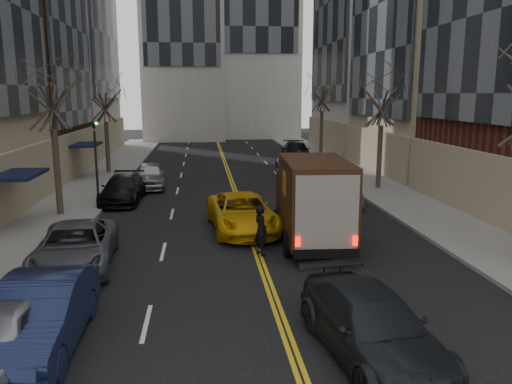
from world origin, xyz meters
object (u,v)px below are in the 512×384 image
ups_truck (313,201)px  taxi (242,213)px  pedestrian (261,230)px  observer_sedan (371,325)px

ups_truck → taxi: 3.49m
taxi → pedestrian: bearing=-88.3°
observer_sedan → pedestrian: size_ratio=2.87×
ups_truck → pedestrian: ups_truck is taller
ups_truck → pedestrian: bearing=-146.6°
taxi → observer_sedan: bearing=-84.6°
taxi → ups_truck: bearing=-44.7°
observer_sedan → taxi: size_ratio=0.95×
ups_truck → observer_sedan: bearing=-90.5°
taxi → pedestrian: (0.41, -3.41, 0.15)m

